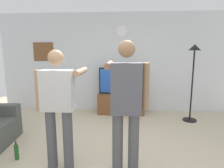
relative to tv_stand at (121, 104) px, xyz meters
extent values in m
cube|color=silver|center=(-0.21, 0.35, 1.08)|extent=(6.40, 0.10, 2.70)
cube|color=brown|center=(0.00, 0.00, 0.00)|extent=(1.23, 0.42, 0.54)
sphere|color=black|center=(0.00, -0.23, 0.03)|extent=(0.04, 0.04, 0.04)
cube|color=black|center=(0.00, 0.05, 0.62)|extent=(1.18, 0.06, 0.70)
cube|color=blue|center=(0.00, 0.02, 0.62)|extent=(1.12, 0.01, 0.64)
cylinder|color=white|center=(0.00, 0.29, 1.94)|extent=(0.28, 0.03, 0.28)
cube|color=brown|center=(-2.20, 0.30, 1.39)|extent=(0.56, 0.04, 0.51)
cylinder|color=black|center=(1.69, -0.44, -0.25)|extent=(0.32, 0.32, 0.03)
cylinder|color=black|center=(1.69, -0.44, 0.59)|extent=(0.04, 0.04, 1.66)
cone|color=black|center=(1.69, -0.44, 1.49)|extent=(0.28, 0.28, 0.14)
cylinder|color=#4C4C51|center=(-0.93, -2.53, 0.17)|extent=(0.14, 0.14, 0.88)
cylinder|color=#4C4C51|center=(-0.69, -2.53, 0.17)|extent=(0.14, 0.14, 0.88)
cube|color=#B7B7B7|center=(-0.81, -2.53, 0.88)|extent=(0.44, 0.22, 0.55)
sphere|color=tan|center=(-0.81, -2.53, 1.33)|extent=(0.21, 0.21, 0.21)
cylinder|color=tan|center=(-1.07, -2.53, 0.87)|extent=(0.09, 0.09, 0.58)
cylinder|color=tan|center=(-0.55, -2.24, 1.11)|extent=(0.09, 0.58, 0.09)
cube|color=white|center=(-0.55, -1.92, 1.11)|extent=(0.04, 0.12, 0.04)
cylinder|color=#4C4C51|center=(0.02, -2.67, 0.18)|extent=(0.14, 0.14, 0.89)
cylinder|color=#4C4C51|center=(0.23, -2.67, 0.18)|extent=(0.14, 0.14, 0.89)
cube|color=#4C4C56|center=(0.12, -2.67, 0.95)|extent=(0.38, 0.22, 0.65)
sphere|color=#8C6647|center=(0.12, -2.67, 1.44)|extent=(0.21, 0.21, 0.21)
cylinder|color=#8C6647|center=(-0.11, -2.38, 1.22)|extent=(0.09, 0.58, 0.09)
cube|color=white|center=(-0.11, -2.06, 1.22)|extent=(0.04, 0.12, 0.04)
cylinder|color=#8C6647|center=(0.36, -2.67, 0.98)|extent=(0.09, 0.09, 0.58)
cylinder|color=#1E5923|center=(-1.57, -2.38, -0.15)|extent=(0.07, 0.07, 0.24)
cylinder|color=#4C2814|center=(-1.57, -2.38, 0.00)|extent=(0.02, 0.02, 0.07)
camera|label=1|loc=(0.11, -5.03, 1.42)|focal=30.83mm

